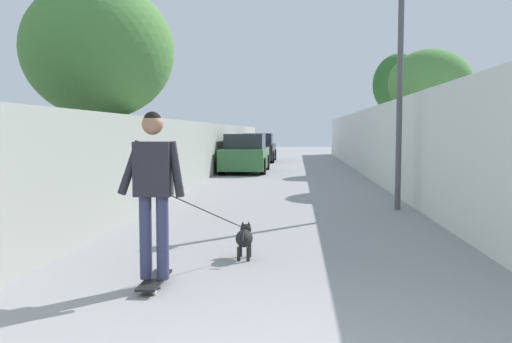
# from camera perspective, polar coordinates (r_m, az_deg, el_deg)

# --- Properties ---
(ground_plane) EXTENTS (80.00, 80.00, 0.00)m
(ground_plane) POSITION_cam_1_polar(r_m,az_deg,el_deg) (17.16, 3.41, -1.19)
(ground_plane) COLOR gray
(wall_left) EXTENTS (48.00, 0.30, 1.94)m
(wall_left) POSITION_cam_1_polar(r_m,az_deg,el_deg) (15.43, -7.69, 1.79)
(wall_left) COLOR #999E93
(wall_left) RESTS_ON ground
(fence_right) EXTENTS (48.00, 0.30, 2.46)m
(fence_right) POSITION_cam_1_polar(r_m,az_deg,el_deg) (15.31, 14.38, 2.64)
(fence_right) COLOR silver
(fence_right) RESTS_ON ground
(tree_right_near) EXTENTS (2.09, 2.09, 4.76)m
(tree_right_near) POSITION_cam_1_polar(r_m,az_deg,el_deg) (22.53, 15.01, 8.86)
(tree_right_near) COLOR #473523
(tree_right_near) RESTS_ON ground
(tree_left_mid) EXTENTS (3.01, 3.01, 4.62)m
(tree_left_mid) POSITION_cam_1_polar(r_m,az_deg,el_deg) (11.41, -16.45, 12.22)
(tree_left_mid) COLOR brown
(tree_left_mid) RESTS_ON ground
(tree_right_far) EXTENTS (2.40, 2.40, 4.03)m
(tree_right_far) POSITION_cam_1_polar(r_m,az_deg,el_deg) (16.59, 18.08, 8.91)
(tree_right_far) COLOR #473523
(tree_right_far) RESTS_ON ground
(lamp_post) EXTENTS (0.36, 0.36, 4.79)m
(lamp_post) POSITION_cam_1_polar(r_m,az_deg,el_deg) (11.57, 15.16, 12.07)
(lamp_post) COLOR #4C4C51
(lamp_post) RESTS_ON ground
(skateboard) EXTENTS (0.80, 0.21, 0.08)m
(skateboard) POSITION_cam_1_polar(r_m,az_deg,el_deg) (5.84, -10.76, -11.33)
(skateboard) COLOR black
(skateboard) RESTS_ON ground
(person_skateboarder) EXTENTS (0.22, 0.71, 1.76)m
(person_skateboarder) POSITION_cam_1_polar(r_m,az_deg,el_deg) (5.65, -10.91, -1.02)
(person_skateboarder) COLOR #333859
(person_skateboarder) RESTS_ON skateboard
(dog) EXTENTS (1.62, 0.94, 1.06)m
(dog) POSITION_cam_1_polar(r_m,az_deg,el_deg) (6.92, -1.28, -7.04)
(dog) COLOR black
(dog) RESTS_ON ground
(car_near) EXTENTS (4.28, 1.80, 1.54)m
(car_near) POSITION_cam_1_polar(r_m,az_deg,el_deg) (21.60, -1.13, 1.85)
(car_near) COLOR #336B38
(car_near) RESTS_ON ground
(car_far) EXTENTS (4.26, 1.80, 1.54)m
(car_far) POSITION_cam_1_polar(r_m,az_deg,el_deg) (29.08, 0.29, 2.48)
(car_far) COLOR black
(car_far) RESTS_ON ground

